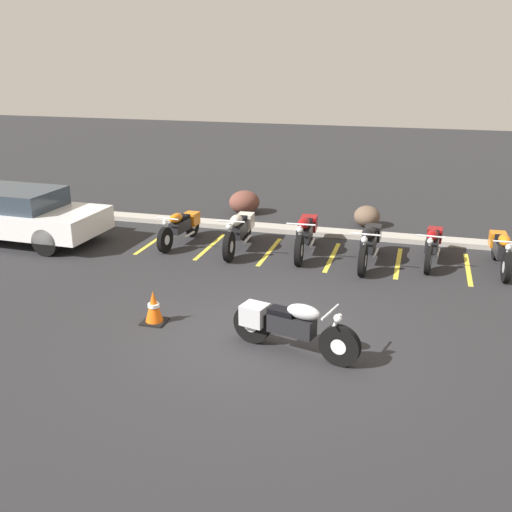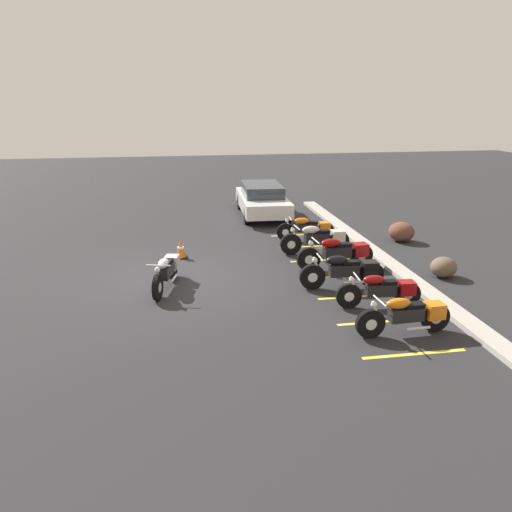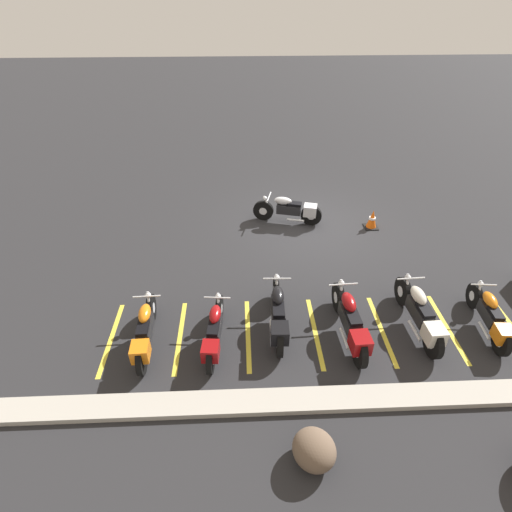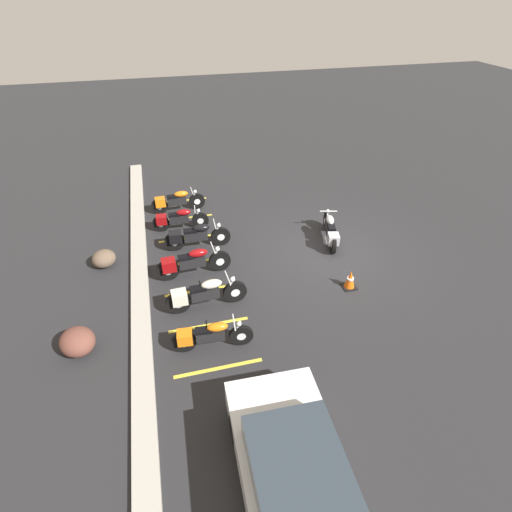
% 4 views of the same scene
% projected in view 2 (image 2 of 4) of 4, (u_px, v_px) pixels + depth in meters
% --- Properties ---
extents(ground, '(60.00, 60.00, 0.00)m').
position_uv_depth(ground, '(176.00, 279.00, 13.48)').
color(ground, '#262628').
extents(motorcycle_silver_featured, '(2.09, 0.83, 0.84)m').
position_uv_depth(motorcycle_silver_featured, '(166.00, 271.00, 12.77)').
color(motorcycle_silver_featured, black).
rests_on(motorcycle_silver_featured, ground).
extents(parked_bike_0, '(0.57, 2.00, 0.79)m').
position_uv_depth(parked_bike_0, '(309.00, 228.00, 17.04)').
color(parked_bike_0, black).
rests_on(parked_bike_0, ground).
extents(parked_bike_1, '(0.63, 2.25, 0.88)m').
position_uv_depth(parked_bike_1, '(319.00, 238.00, 15.60)').
color(parked_bike_1, black).
rests_on(parked_bike_1, ground).
extents(parked_bike_2, '(0.64, 2.27, 0.89)m').
position_uv_depth(parked_bike_2, '(339.00, 252.00, 14.17)').
color(parked_bike_2, black).
rests_on(parked_bike_2, ground).
extents(parked_bike_3, '(0.62, 2.21, 0.87)m').
position_uv_depth(parked_bike_3, '(346.00, 270.00, 12.73)').
color(parked_bike_3, black).
rests_on(parked_bike_3, ground).
extents(parked_bike_4, '(0.56, 2.00, 0.79)m').
position_uv_depth(parked_bike_4, '(383.00, 290.00, 11.55)').
color(parked_bike_4, black).
rests_on(parked_bike_4, ground).
extents(parked_bike_5, '(0.58, 2.07, 0.81)m').
position_uv_depth(parked_bike_5, '(409.00, 315.00, 10.21)').
color(parked_bike_5, black).
rests_on(parked_bike_5, ground).
extents(car_white, '(4.36, 1.95, 1.29)m').
position_uv_depth(car_white, '(262.00, 199.00, 20.55)').
color(car_white, black).
rests_on(car_white, ground).
extents(concrete_curb, '(18.00, 0.50, 0.12)m').
position_uv_depth(concrete_curb, '(391.00, 265.00, 14.43)').
color(concrete_curb, '#A8A399').
rests_on(concrete_curb, ground).
extents(landscape_rock_0, '(0.93, 0.95, 0.56)m').
position_uv_depth(landscape_rock_0, '(444.00, 267.00, 13.55)').
color(landscape_rock_0, brown).
rests_on(landscape_rock_0, ground).
extents(landscape_rock_1, '(1.18, 1.16, 0.66)m').
position_uv_depth(landscape_rock_1, '(401.00, 232.00, 16.91)').
color(landscape_rock_1, brown).
rests_on(landscape_rock_1, ground).
extents(traffic_cone, '(0.40, 0.40, 0.58)m').
position_uv_depth(traffic_cone, '(181.00, 249.00, 15.18)').
color(traffic_cone, black).
rests_on(traffic_cone, ground).
extents(stall_line_0, '(0.10, 2.10, 0.00)m').
position_uv_depth(stall_line_0, '(300.00, 235.00, 17.79)').
color(stall_line_0, gold).
rests_on(stall_line_0, ground).
extents(stall_line_1, '(0.10, 2.10, 0.00)m').
position_uv_depth(stall_line_1, '(311.00, 246.00, 16.42)').
color(stall_line_1, gold).
rests_on(stall_line_1, ground).
extents(stall_line_2, '(0.10, 2.10, 0.00)m').
position_uv_depth(stall_line_2, '(324.00, 260.00, 15.04)').
color(stall_line_2, gold).
rests_on(stall_line_2, ground).
extents(stall_line_3, '(0.10, 2.10, 0.00)m').
position_uv_depth(stall_line_3, '(340.00, 276.00, 13.66)').
color(stall_line_3, gold).
rests_on(stall_line_3, ground).
extents(stall_line_4, '(0.10, 2.10, 0.00)m').
position_uv_depth(stall_line_4, '(359.00, 296.00, 12.28)').
color(stall_line_4, gold).
rests_on(stall_line_4, ground).
extents(stall_line_5, '(0.10, 2.10, 0.00)m').
position_uv_depth(stall_line_5, '(383.00, 322.00, 10.90)').
color(stall_line_5, gold).
rests_on(stall_line_5, ground).
extents(stall_line_6, '(0.10, 2.10, 0.00)m').
position_uv_depth(stall_line_6, '(414.00, 354.00, 9.53)').
color(stall_line_6, gold).
rests_on(stall_line_6, ground).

